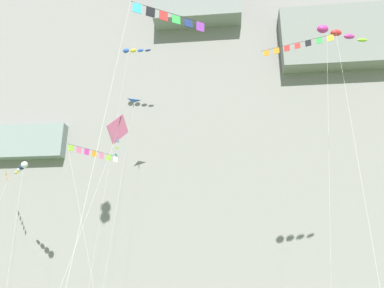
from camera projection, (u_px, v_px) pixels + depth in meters
The scene contains 10 objects.
cliff_face at pixel (205, 113), 65.95m from camera, with size 180.00×29.30×60.54m.
kite_windsock_mid_left at pixel (132, 51), 48.82m from camera, with size 5.14×2.78×31.51m.
kite_banner_high_center at pixel (167, 23), 21.31m from camera, with size 4.80×6.49×17.98m.
kite_diamond_high_left at pixel (117, 131), 27.51m from camera, with size 2.55×5.57×15.03m.
kite_delta_far_left at pixel (132, 114), 44.93m from camera, with size 2.03×4.11×22.94m.
kite_banner_low_right at pixel (94, 159), 30.66m from camera, with size 4.08×4.44×13.34m.
kite_windsock_high_right at pixel (335, 33), 31.42m from camera, with size 6.24×2.72×23.33m.
kite_banner_upper_right at pixel (302, 56), 26.10m from camera, with size 4.92×5.86×19.29m.
kite_windsock_mid_right at pixel (22, 167), 40.40m from camera, with size 4.03×5.01×14.99m.
kite_banner_low_left at pixel (4, 184), 44.47m from camera, with size 2.14×7.18×14.97m.
Camera 1 is at (4.00, -4.71, 3.78)m, focal length 35.39 mm.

